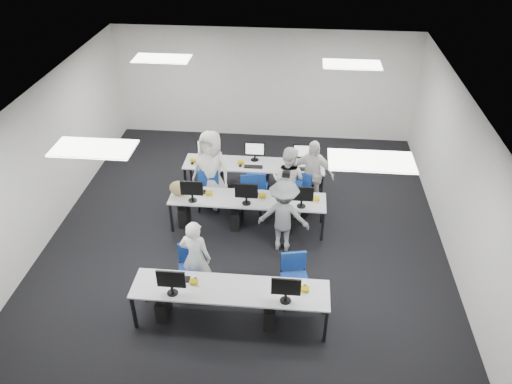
# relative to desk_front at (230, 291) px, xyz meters

# --- Properties ---
(room) EXTENTS (9.00, 9.02, 3.00)m
(room) POSITION_rel_desk_front_xyz_m (0.00, 2.40, 0.82)
(room) COLOR black
(room) RESTS_ON ground
(ceiling_panels) EXTENTS (5.20, 4.60, 0.02)m
(ceiling_panels) POSITION_rel_desk_front_xyz_m (0.00, 2.40, 2.30)
(ceiling_panels) COLOR white
(ceiling_panels) RESTS_ON room
(desk_front) EXTENTS (3.20, 0.70, 0.73)m
(desk_front) POSITION_rel_desk_front_xyz_m (0.00, 0.00, 0.00)
(desk_front) COLOR #ACAEB0
(desk_front) RESTS_ON ground
(desk_mid) EXTENTS (3.20, 0.70, 0.73)m
(desk_mid) POSITION_rel_desk_front_xyz_m (0.00, 2.60, 0.00)
(desk_mid) COLOR #ACAEB0
(desk_mid) RESTS_ON ground
(desk_back) EXTENTS (3.20, 0.70, 0.73)m
(desk_back) POSITION_rel_desk_front_xyz_m (0.00, 4.00, 0.00)
(desk_back) COLOR #ACAEB0
(desk_back) RESTS_ON ground
(equipment_front) EXTENTS (2.51, 0.41, 1.19)m
(equipment_front) POSITION_rel_desk_front_xyz_m (-0.19, -0.02, -0.32)
(equipment_front) COLOR #0D4BAD
(equipment_front) RESTS_ON desk_front
(equipment_mid) EXTENTS (2.91, 0.41, 1.19)m
(equipment_mid) POSITION_rel_desk_front_xyz_m (-0.19, 2.58, -0.32)
(equipment_mid) COLOR white
(equipment_mid) RESTS_ON desk_mid
(equipment_back) EXTENTS (2.91, 0.41, 1.19)m
(equipment_back) POSITION_rel_desk_front_xyz_m (0.19, 4.02, -0.32)
(equipment_back) COLOR white
(equipment_back) RESTS_ON desk_back
(chair_0) EXTENTS (0.56, 0.59, 0.96)m
(chair_0) POSITION_rel_desk_front_xyz_m (-0.76, 0.61, -0.38)
(chair_0) COLOR navy
(chair_0) RESTS_ON ground
(chair_1) EXTENTS (0.55, 0.58, 0.93)m
(chair_1) POSITION_rel_desk_front_xyz_m (1.04, 0.56, -0.39)
(chair_1) COLOR navy
(chair_1) RESTS_ON ground
(chair_2) EXTENTS (0.48, 0.52, 0.95)m
(chair_2) POSITION_rel_desk_front_xyz_m (-0.92, 3.28, -0.38)
(chair_2) COLOR navy
(chair_2) RESTS_ON ground
(chair_3) EXTENTS (0.52, 0.55, 0.89)m
(chair_3) POSITION_rel_desk_front_xyz_m (0.02, 3.08, -0.40)
(chair_3) COLOR navy
(chair_3) RESTS_ON ground
(chair_4) EXTENTS (0.62, 0.65, 0.97)m
(chair_4) POSITION_rel_desk_front_xyz_m (1.02, 3.12, -0.38)
(chair_4) COLOR navy
(chair_4) RESTS_ON ground
(chair_5) EXTENTS (0.57, 0.60, 0.96)m
(chair_5) POSITION_rel_desk_front_xyz_m (-0.97, 3.45, -0.38)
(chair_5) COLOR navy
(chair_5) RESTS_ON ground
(chair_6) EXTENTS (0.46, 0.50, 0.90)m
(chair_6) POSITION_rel_desk_front_xyz_m (0.13, 3.48, -0.40)
(chair_6) COLOR navy
(chair_6) RESTS_ON ground
(chair_7) EXTENTS (0.57, 0.60, 0.89)m
(chair_7) POSITION_rel_desk_front_xyz_m (0.98, 3.33, -0.40)
(chair_7) COLOR navy
(chair_7) RESTS_ON ground
(handbag) EXTENTS (0.41, 0.26, 0.33)m
(handbag) POSITION_rel_desk_front_xyz_m (-1.40, 2.59, 0.21)
(handbag) COLOR #9C8250
(handbag) RESTS_ON desk_mid
(student_0) EXTENTS (0.60, 0.44, 1.52)m
(student_0) POSITION_rel_desk_front_xyz_m (-0.69, 0.66, 0.08)
(student_0) COLOR white
(student_0) RESTS_ON ground
(student_1) EXTENTS (0.94, 0.85, 1.58)m
(student_1) POSITION_rel_desk_front_xyz_m (0.80, 3.27, 0.11)
(student_1) COLOR white
(student_1) RESTS_ON ground
(student_2) EXTENTS (1.03, 0.84, 1.80)m
(student_2) POSITION_rel_desk_front_xyz_m (-0.87, 3.39, 0.22)
(student_2) COLOR white
(student_2) RESTS_ON ground
(student_3) EXTENTS (1.02, 0.56, 1.65)m
(student_3) POSITION_rel_desk_front_xyz_m (1.30, 3.49, 0.14)
(student_3) COLOR white
(student_3) RESTS_ON ground
(photographer) EXTENTS (1.06, 0.68, 1.56)m
(photographer) POSITION_rel_desk_front_xyz_m (0.76, 2.00, 0.10)
(photographer) COLOR gray
(photographer) RESTS_ON ground
(dslr_camera) EXTENTS (0.16, 0.19, 0.10)m
(dslr_camera) POSITION_rel_desk_front_xyz_m (0.78, 2.18, 0.93)
(dslr_camera) COLOR black
(dslr_camera) RESTS_ON photographer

